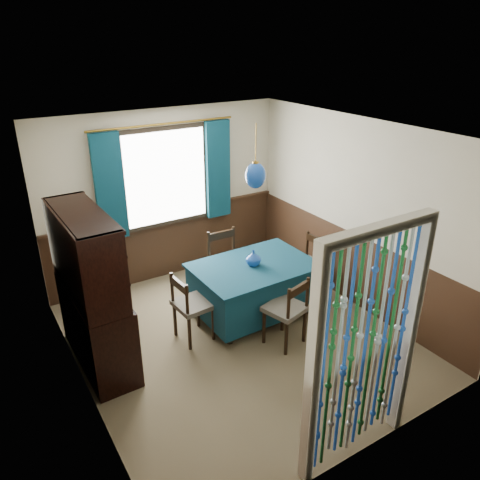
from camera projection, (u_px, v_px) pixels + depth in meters
floor at (238, 338)px, 5.71m from camera, size 4.00×4.00×0.00m
ceiling at (238, 133)px, 4.69m from camera, size 4.00×4.00×0.00m
wall_back at (165, 197)px, 6.75m from camera, size 3.60×0.00×3.60m
wall_front at (373, 337)px, 3.65m from camera, size 3.60×0.00×3.60m
wall_left at (73, 289)px, 4.33m from camera, size 0.00×4.00×4.00m
wall_right at (356, 215)px, 6.07m from camera, size 0.00×4.00×4.00m
wainscot_back at (169, 244)px, 7.04m from camera, size 3.60×0.00×3.60m
wainscot_front at (361, 409)px, 3.97m from camera, size 3.60×0.00×3.60m
wainscot_left at (86, 354)px, 4.64m from camera, size 0.00×4.00×4.00m
wainscot_right at (350, 267)px, 6.37m from camera, size 0.00×4.00×4.00m
window at (166, 177)px, 6.59m from camera, size 1.32×0.12×1.42m
doorway at (364, 353)px, 3.78m from camera, size 1.16×0.12×2.18m
dining_table at (254, 286)px, 6.04m from camera, size 1.53×1.07×0.73m
chair_near at (287, 310)px, 5.45m from camera, size 0.52×0.51×0.88m
chair_far at (227, 263)px, 6.47m from camera, size 0.48×0.46×0.95m
chair_left at (191, 305)px, 5.54m from camera, size 0.44×0.46×0.87m
chair_right at (308, 264)px, 6.53m from camera, size 0.45×0.46×0.86m
sideboard at (94, 314)px, 5.09m from camera, size 0.50×1.38×1.79m
pendant_lamp at (255, 175)px, 5.43m from camera, size 0.25×0.25×0.75m
vase_table at (253, 259)px, 5.87m from camera, size 0.20×0.20×0.19m
bowl_shelf at (101, 272)px, 4.63m from camera, size 0.23×0.23×0.05m
vase_sideboard at (87, 270)px, 5.23m from camera, size 0.20×0.20×0.18m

